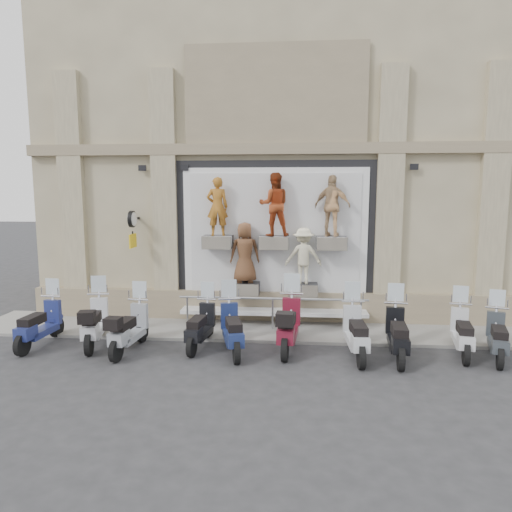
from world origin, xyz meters
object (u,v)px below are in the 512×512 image
Objects in this scene: guard_rail at (273,315)px; scooter_d at (200,317)px; scooter_c at (129,319)px; scooter_f at (289,315)px; scooter_i at (463,323)px; scooter_a at (39,315)px; clock_sign_bracket at (132,224)px; scooter_b at (94,313)px; scooter_e at (232,319)px; scooter_h at (398,324)px; scooter_g at (356,322)px; scooter_j at (498,327)px.

guard_rail is 2.79× the size of scooter_d.
scooter_c is at bearing -151.15° from guard_rail.
scooter_i is at bearing 5.07° from scooter_f.
scooter_a is at bearing -170.21° from scooter_d.
scooter_i is at bearing -12.64° from clock_sign_bracket.
scooter_b is (1.30, 0.16, 0.03)m from scooter_a.
scooter_f is at bearing -168.58° from scooter_i.
scooter_e reaches higher than scooter_d.
scooter_c is (2.29, -0.18, 0.00)m from scooter_a.
scooter_a is 3.88m from scooter_d.
scooter_i is at bearing 19.59° from scooter_h.
scooter_g reaches higher than scooter_h.
clock_sign_bracket is at bearing 157.74° from scooter_g.
scooter_a is 4.68m from scooter_e.
clock_sign_bracket is 0.56× the size of scooter_i.
scooter_e is at bearing 1.98° from scooter_a.
clock_sign_bracket is at bearing 54.67° from scooter_a.
scooter_a is (-5.53, -1.60, 0.31)m from guard_rail.
scooter_g is at bearing 5.65° from scooter_c.
guard_rail is 3.37m from scooter_h.
scooter_i is at bearing 7.86° from scooter_c.
scooter_g is 1.01× the size of scooter_h.
scooter_b is 1.07× the size of scooter_i.
scooter_a is 1.31m from scooter_b.
scooter_j is (4.62, -0.22, -0.12)m from scooter_f.
scooter_d is 0.92× the size of scooter_g.
clock_sign_bracket is 0.54× the size of scooter_a.
guard_rail is 5.31m from scooter_j.
scooter_j is at bearing 2.57° from scooter_f.
scooter_d is 0.92× the size of scooter_e.
scooter_f reaches higher than scooter_j.
scooter_e is (-0.85, -1.68, 0.33)m from guard_rail.
scooter_g is (3.61, -0.34, 0.06)m from scooter_d.
scooter_a is 0.90× the size of scooter_f.
scooter_i is (8.28, -1.86, -2.06)m from clock_sign_bracket.
scooter_g is at bearing -176.87° from scooter_h.
scooter_a reaches higher than guard_rail.
scooter_f is at bearing 11.23° from scooter_c.
scooter_c reaches higher than scooter_d.
scooter_j is at bearing -13.70° from scooter_b.
scooter_f is at bearing 176.84° from scooter_h.
guard_rail is 1.91m from scooter_e.
scooter_h is (2.41, -0.38, -0.06)m from scooter_f.
scooter_b is 1.00× the size of scooter_g.
scooter_d is at bearing 19.46° from scooter_c.
scooter_g is at bearing 2.02° from scooter_a.
scooter_a is at bearing -163.83° from guard_rail.
guard_rail is 2.57× the size of scooter_b.
scooter_f reaches higher than scooter_i.
scooter_e reaches higher than scooter_h.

